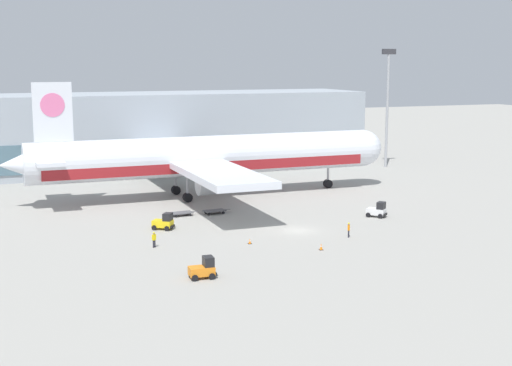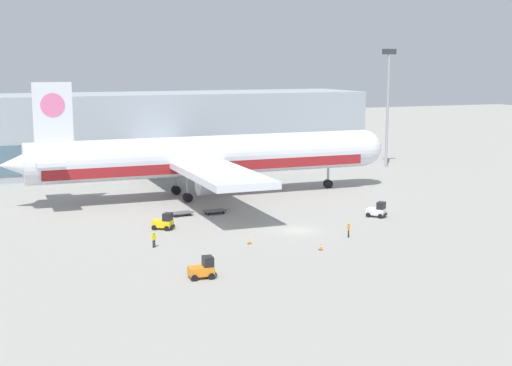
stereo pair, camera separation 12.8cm
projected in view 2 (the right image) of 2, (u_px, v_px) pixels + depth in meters
name	position (u px, v px, depth m)	size (l,w,h in m)	color
ground_plane	(298.00, 231.00, 84.00)	(400.00, 400.00, 0.00)	#9E9B93
terminal_building	(127.00, 132.00, 131.20)	(90.00, 18.20, 14.00)	#9EA8B2
light_mast	(388.00, 99.00, 133.13)	(2.80, 0.50, 22.08)	#9EA0A5
airplane_main	(203.00, 157.00, 104.41)	(58.05, 48.07, 17.00)	silver
baggage_tug_foreground	(203.00, 269.00, 65.37)	(2.53, 1.77, 2.00)	orange
baggage_tug_mid	(164.00, 222.00, 84.49)	(2.80, 2.63, 2.00)	yellow
baggage_tug_far	(377.00, 210.00, 91.25)	(2.68, 2.78, 2.00)	silver
baggage_dolly_lead	(182.00, 213.00, 92.02)	(3.75, 1.71, 0.48)	#56565B
baggage_dolly_second	(215.00, 211.00, 93.30)	(3.75, 1.71, 0.48)	#56565B
ground_crew_near	(154.00, 238.00, 76.15)	(0.52, 0.36, 1.72)	black
ground_crew_far	(349.00, 229.00, 80.60)	(0.39, 0.48, 1.72)	black
traffic_cone_near	(321.00, 247.00, 75.26)	(0.40, 0.40, 0.71)	black
traffic_cone_far	(250.00, 241.00, 77.83)	(0.40, 0.40, 0.57)	black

